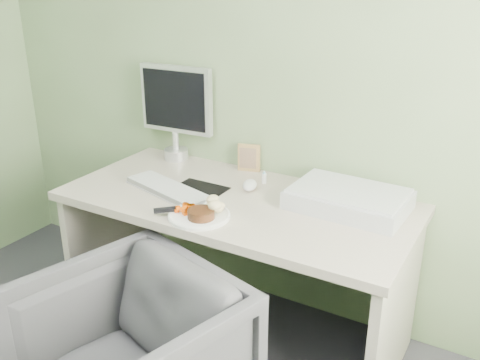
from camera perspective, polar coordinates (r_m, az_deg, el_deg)
The scene contains 14 objects.
wall_back at distance 2.57m, azimuth 3.91°, elevation 13.81°, with size 3.50×3.50×0.00m, color #84A271.
desk at distance 2.50m, azimuth -0.40°, elevation -5.80°, with size 1.60×0.75×0.73m.
plate at distance 2.25m, azimuth -4.37°, elevation -3.82°, with size 0.26×0.26×0.01m, color white.
steak at distance 2.21m, azimuth -4.17°, elevation -3.62°, with size 0.11×0.11×0.04m, color black.
potato_pile at distance 2.26m, azimuth -2.82°, elevation -2.66°, with size 0.11×0.08×0.06m, color tan.
carrot_heap at distance 2.27m, azimuth -5.80°, elevation -2.86°, with size 0.07×0.06×0.05m, color #FC5605.
steak_knife at distance 2.27m, azimuth -7.00°, elevation -3.10°, with size 0.19×0.19×0.02m.
mousepad at distance 2.51m, azimuth -4.60°, elevation -1.12°, with size 0.24×0.21×0.00m, color black.
keyboard at distance 2.50m, azimuth -7.67°, elevation -0.92°, with size 0.47×0.14×0.02m, color white.
computer_mouse at distance 2.51m, azimuth 1.04°, elevation -0.55°, with size 0.07×0.12×0.04m, color white.
photo_frame at distance 2.72m, azimuth 0.96°, elevation 2.38°, with size 0.11×0.01×0.14m, color #A17F4B.
eyedrop_bottle at distance 2.58m, azimuth 2.59°, elevation 0.29°, with size 0.02×0.02×0.07m.
scanner at distance 2.36m, azimuth 11.49°, elevation -2.09°, with size 0.49×0.33×0.08m, color silver.
monitor at distance 2.87m, azimuth -6.83°, elevation 7.70°, with size 0.42×0.13×0.50m.
Camera 1 is at (1.12, -0.28, 1.72)m, focal length 40.00 mm.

